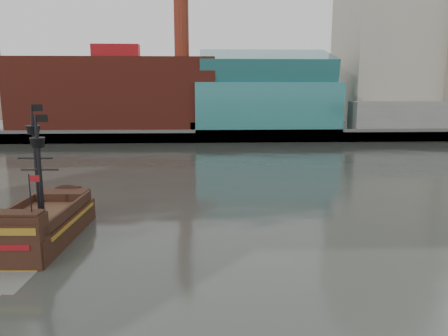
{
  "coord_description": "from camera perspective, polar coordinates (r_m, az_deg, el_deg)",
  "views": [
    {
      "loc": [
        -3.25,
        -25.17,
        11.29
      ],
      "look_at": [
        -1.49,
        13.38,
        4.0
      ],
      "focal_mm": 35.0,
      "sensor_mm": 36.0,
      "label": 1
    }
  ],
  "objects": [
    {
      "name": "promenade_far",
      "position": [
        117.67,
        -1.03,
        5.67
      ],
      "size": [
        220.0,
        60.0,
        2.0
      ],
      "primitive_type": "cube",
      "color": "slate",
      "rests_on": "ground"
    },
    {
      "name": "seawall",
      "position": [
        88.3,
        -0.49,
        4.2
      ],
      "size": [
        220.0,
        1.0,
        2.6
      ],
      "primitive_type": "cube",
      "color": "#4C4C49",
      "rests_on": "ground"
    },
    {
      "name": "pirate_ship",
      "position": [
        35.12,
        -22.74,
        -7.26
      ],
      "size": [
        5.09,
        14.45,
        10.68
      ],
      "rotation": [
        0.0,
        0.0,
        -0.05
      ],
      "color": "black",
      "rests_on": "ground"
    },
    {
      "name": "skyline",
      "position": [
        110.86,
        1.86,
        17.56
      ],
      "size": [
        149.0,
        45.0,
        62.0
      ],
      "color": "brown",
      "rests_on": "promenade_far"
    },
    {
      "name": "ground",
      "position": [
        27.78,
        4.45,
        -13.32
      ],
      "size": [
        400.0,
        400.0,
        0.0
      ],
      "primitive_type": "plane",
      "color": "#2B2F29",
      "rests_on": "ground"
    }
  ]
}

